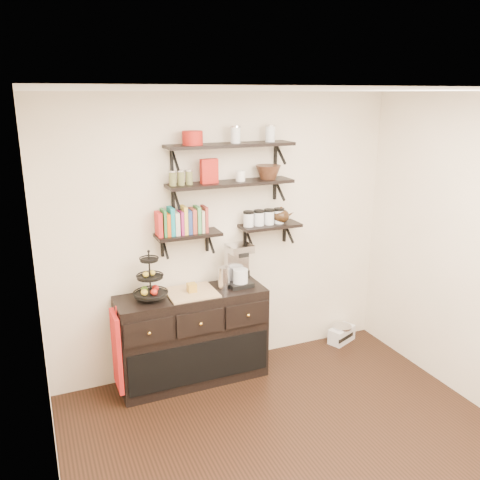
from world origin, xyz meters
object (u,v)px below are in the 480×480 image
Objects in this scene: sideboard at (193,337)px; radio at (342,334)px; fruit_stand at (150,283)px; coffee_maker at (238,265)px.

radio is at bearing 2.96° from sideboard.
sideboard is at bearing -0.44° from fruit_stand.
sideboard is 1.81m from radio.
sideboard reaches higher than radio.
sideboard is 3.14× the size of fruit_stand.
sideboard is 0.81m from coffee_maker.
radio is (2.15, 0.09, -0.96)m from fruit_stand.
fruit_stand is 1.07× the size of coffee_maker.
fruit_stand is 0.87m from coffee_maker.
coffee_maker is at bearing 159.79° from radio.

